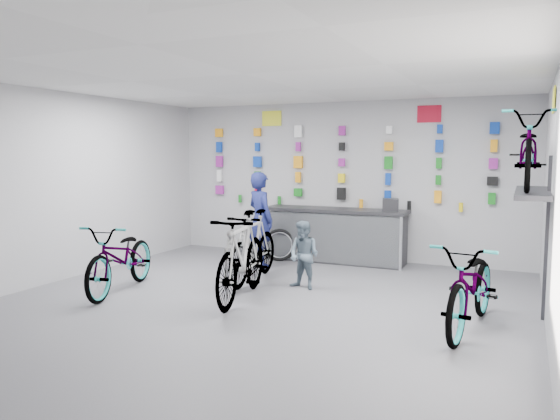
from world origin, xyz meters
The scene contains 20 objects.
floor centered at (0.00, 0.00, 0.00)m, with size 8.00×8.00×0.00m, color #57575D.
ceiling centered at (0.00, 0.00, 3.00)m, with size 8.00×8.00×0.00m, color white.
wall_back centered at (0.00, 4.00, 1.50)m, with size 7.00×7.00×0.00m, color #B0AFB2.
wall_left centered at (-3.50, 0.00, 1.50)m, with size 8.00×8.00×0.00m, color #B0AFB2.
wall_right centered at (3.50, 0.00, 1.50)m, with size 8.00×8.00×0.00m, color #B0AFB2.
counter centered at (0.00, 3.54, 0.49)m, with size 2.70×0.66×1.00m.
merch_wall centered at (-0.10, 3.93, 1.78)m, with size 5.58×0.08×1.57m.
wall_bracket centered at (3.33, 1.20, 1.46)m, with size 0.39×1.90×2.00m.
sign_left centered at (-1.50, 3.98, 2.72)m, with size 0.42×0.02×0.30m, color #F4F431.
sign_right centered at (1.60, 3.98, 2.72)m, with size 0.42×0.02×0.30m, color #B6142A.
sign_side centered at (3.48, 1.20, 2.65)m, with size 0.02×0.40×0.30m, color #F4F431.
bike_left centered at (-2.12, 0.13, 0.51)m, with size 0.68×1.95×1.03m, color gray.
bike_center centered at (-0.30, 0.45, 0.61)m, with size 0.57×2.03×1.22m, color gray.
bike_right centered at (2.72, 0.38, 0.53)m, with size 0.70×2.00×1.05m, color gray.
bike_service centered at (-0.66, 1.50, 0.56)m, with size 0.53×1.87×1.12m, color gray.
bike_wall centered at (3.25, 1.20, 2.05)m, with size 0.63×1.80×0.95m, color gray.
clerk centered at (-1.06, 2.57, 0.85)m, with size 0.62×0.41×1.70m, color #151B51.
customer centered at (0.25, 1.39, 0.51)m, with size 0.50×0.39×1.02m, color slate.
spare_wheel centered at (-0.96, 3.17, 0.30)m, with size 0.60×0.33×0.61m.
register centered at (1.04, 3.55, 1.11)m, with size 0.28×0.30×0.22m, color black.
Camera 1 is at (3.22, -6.07, 2.03)m, focal length 35.00 mm.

